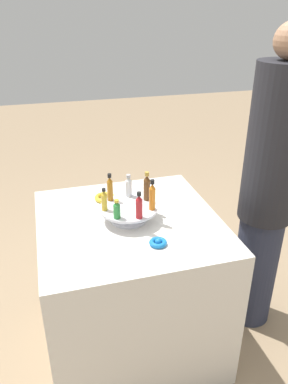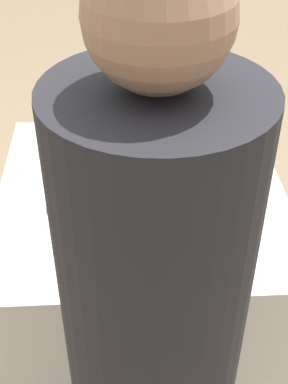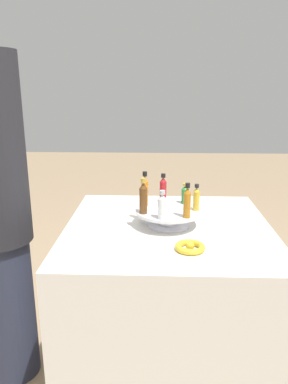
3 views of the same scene
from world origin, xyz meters
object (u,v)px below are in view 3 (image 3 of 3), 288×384
at_px(bottle_brown, 143,197).
at_px(ribbon_bow_blue, 152,205).
at_px(bottle_orange, 145,190).
at_px(bottle_clear, 162,206).
at_px(bottle_red, 163,189).
at_px(ribbon_bow_gold, 190,247).
at_px(bottle_gold, 196,198).
at_px(bottle_green, 185,194).
at_px(bottle_amber, 187,202).
at_px(display_stand, 168,215).

xyz_separation_m(bottle_brown, ribbon_bow_blue, (0.03, 0.28, -0.13)).
bearing_deg(bottle_orange, bottle_clear, -65.79).
relative_size(bottle_red, ribbon_bow_blue, 1.64).
bearing_deg(bottle_clear, bottle_brown, 139.92).
relative_size(bottle_orange, ribbon_bow_gold, 1.37).
height_order(bottle_gold, ribbon_bow_blue, bottle_gold).
bearing_deg(bottle_green, bottle_clear, -117.22).
relative_size(bottle_amber, ribbon_bow_gold, 1.27).
xyz_separation_m(bottle_red, ribbon_bow_gold, (0.09, -0.35, -0.12)).
bearing_deg(bottle_brown, bottle_green, 37.07).
distance_m(bottle_clear, ribbon_bow_blue, 0.37).
relative_size(bottle_clear, ribbon_bow_blue, 1.48).
bearing_deg(ribbon_bow_gold, bottle_orange, 120.84).
xyz_separation_m(display_stand, ribbon_bow_gold, (0.07, -0.24, -0.03)).
distance_m(bottle_amber, ribbon_bow_blue, 0.38).
bearing_deg(bottle_orange, display_stand, -27.22).
xyz_separation_m(ribbon_bow_gold, ribbon_bow_blue, (-0.14, 0.48, -0.00)).
bearing_deg(display_stand, bottle_clear, -104.36).
xyz_separation_m(bottle_amber, ribbon_bow_gold, (0.00, -0.15, -0.12)).
distance_m(bottle_red, bottle_orange, 0.10).
distance_m(bottle_red, ribbon_bow_gold, 0.38).
height_order(bottle_green, ribbon_bow_gold, bottle_green).
relative_size(display_stand, bottle_amber, 1.99).
bearing_deg(bottle_amber, bottle_brown, 165.64).
xyz_separation_m(display_stand, bottle_green, (0.07, 0.09, 0.07)).
xyz_separation_m(bottle_gold, ribbon_bow_gold, (-0.04, -0.23, -0.11)).
bearing_deg(ribbon_bow_gold, bottle_green, 89.83).
height_order(bottle_brown, ribbon_bow_gold, bottle_brown).
relative_size(bottle_clear, ribbon_bow_gold, 1.04).
bearing_deg(bottle_gold, bottle_red, 139.92).
bearing_deg(bottle_green, bottle_red, 165.64).
xyz_separation_m(bottle_gold, bottle_orange, (-0.21, 0.05, 0.02)).
xyz_separation_m(bottle_gold, bottle_clear, (-0.14, -0.11, 0.00)).
bearing_deg(bottle_green, bottle_brown, -142.93).
distance_m(bottle_brown, bottle_clear, 0.10).
distance_m(bottle_amber, ribbon_bow_gold, 0.19).
height_order(bottle_green, bottle_clear, bottle_clear).
relative_size(bottle_red, bottle_amber, 0.91).
xyz_separation_m(bottle_clear, bottle_amber, (0.10, 0.02, 0.01)).
bearing_deg(bottle_red, bottle_orange, -142.93).
bearing_deg(bottle_red, display_stand, -78.65).
height_order(bottle_clear, ribbon_bow_gold, bottle_clear).
xyz_separation_m(bottle_green, bottle_clear, (-0.10, -0.20, 0.01)).
bearing_deg(ribbon_bow_blue, bottle_green, -46.13).
distance_m(bottle_brown, bottle_amber, 0.18).
height_order(display_stand, bottle_amber, bottle_amber).
xyz_separation_m(bottle_green, ribbon_bow_gold, (-0.00, -0.32, -0.10)).
relative_size(display_stand, bottle_orange, 1.85).
bearing_deg(bottle_orange, ribbon_bow_blue, 81.18).
bearing_deg(bottle_brown, ribbon_bow_gold, -47.45).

